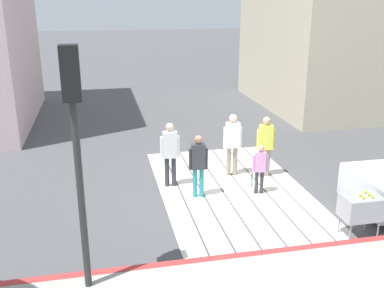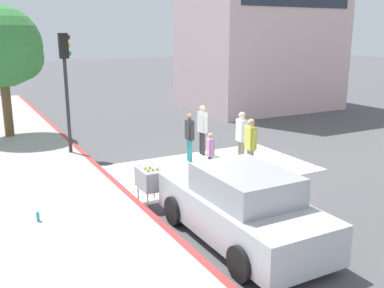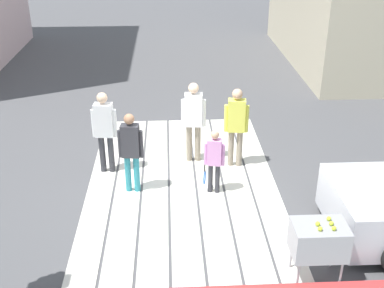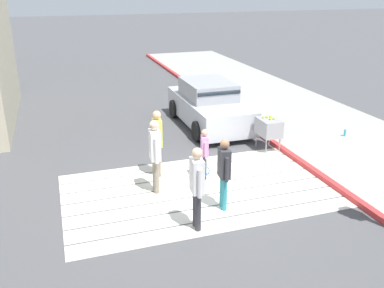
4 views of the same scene
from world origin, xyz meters
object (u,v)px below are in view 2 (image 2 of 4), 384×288
Objects in this scene: car_parked_near_curb at (241,207)px; tennis_ball_cart at (151,179)px; traffic_light_corner at (66,69)px; street_tree at (4,49)px; pedestrian_adult_side at (242,135)px; water_bottle at (38,217)px; pedestrian_teen_behind at (251,143)px; pedestrian_child_with_racket at (210,152)px; pedestrian_adult_trailing at (202,126)px; pedestrian_adult_lead at (190,134)px.

tennis_ball_cart is at bearing 108.54° from car_parked_near_curb.
street_tree is (-1.53, 3.70, 0.59)m from traffic_light_corner.
traffic_light_corner is at bearing 138.79° from pedestrian_adult_side.
traffic_light_corner reaches higher than water_bottle.
car_parked_near_curb is 8.76m from traffic_light_corner.
street_tree reaches higher than pedestrian_adult_side.
pedestrian_teen_behind is 1.32× the size of pedestrian_child_with_racket.
pedestrian_adult_side is at bearing -77.73° from pedestrian_adult_trailing.
pedestrian_child_with_racket is at bearing -94.64° from pedestrian_adult_lead.
traffic_light_corner is 2.34× the size of pedestrian_adult_side.
pedestrian_adult_side is at bearing -51.68° from street_tree.
car_parked_near_curb is 3.21× the size of pedestrian_child_with_racket.
tennis_ball_cart is at bearing -152.34° from pedestrian_child_with_racket.
pedestrian_child_with_racket is (2.52, 1.32, 0.06)m from tennis_ball_cart.
water_bottle is 0.16× the size of pedestrian_child_with_racket.
car_parked_near_curb is at bearing -107.37° from pedestrian_adult_lead.
tennis_ball_cart is 3.69m from pedestrian_teen_behind.
traffic_light_corner reaches higher than pedestrian_teen_behind.
water_bottle is 0.13× the size of pedestrian_adult_lead.
pedestrian_adult_trailing reaches higher than pedestrian_child_with_racket.
pedestrian_adult_side is at bearing 72.73° from pedestrian_teen_behind.
street_tree is 10.13m from pedestrian_adult_side.
car_parked_near_curb is 4.32m from pedestrian_child_with_racket.
pedestrian_teen_behind reaches higher than water_bottle.
tennis_ball_cart is at bearing -157.02° from pedestrian_adult_side.
pedestrian_adult_lead is at bearing 134.02° from pedestrian_adult_side.
street_tree is at bearing 127.08° from pedestrian_adult_lead.
car_parked_near_curb is 12.74m from street_tree.
traffic_light_corner is at bearing 69.67° from water_bottle.
tennis_ball_cart is 2.79m from water_bottle.
street_tree is 9.91m from water_bottle.
traffic_light_corner is 4.17× the size of tennis_ball_cart.
pedestrian_adult_trailing is 2.73m from pedestrian_teen_behind.
tennis_ball_cart is 0.56× the size of pedestrian_adult_side.
pedestrian_teen_behind reaches higher than pedestrian_adult_lead.
street_tree reaches higher than traffic_light_corner.
car_parked_near_curb is at bearing -75.51° from street_tree.
water_bottle is 7.15m from pedestrian_adult_trailing.
street_tree reaches higher than tennis_ball_cart.
traffic_light_corner reaches higher than pedestrian_adult_lead.
tennis_ball_cart reaches higher than water_bottle.
pedestrian_adult_side is (2.97, 4.32, 0.32)m from car_parked_near_curb.
street_tree is 5.23× the size of tennis_ball_cart.
street_tree reaches higher than pedestrian_adult_lead.
pedestrian_child_with_racket is (-1.35, -0.32, -0.30)m from pedestrian_adult_side.
traffic_light_corner reaches higher than tennis_ball_cart.
car_parked_near_curb is 2.60× the size of pedestrian_adult_lead.
car_parked_near_curb is 5.26m from pedestrian_adult_side.
traffic_light_corner is (-1.58, 8.31, 2.30)m from car_parked_near_curb.
pedestrian_teen_behind is (4.27, -4.87, -2.01)m from traffic_light_corner.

